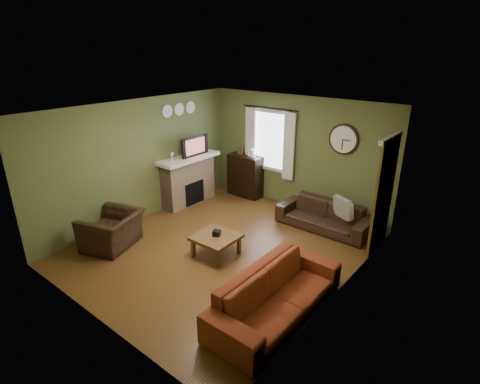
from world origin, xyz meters
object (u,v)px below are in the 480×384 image
Objects in this scene: bookshelf at (245,176)px; coffee_table at (216,245)px; armchair at (112,230)px; sofa_red at (277,294)px; sofa_brown at (324,216)px.

bookshelf reaches higher than coffee_table.
bookshelf is 3.66m from armchair.
coffee_table is (1.41, -2.65, -0.33)m from bookshelf.
bookshelf is 0.46× the size of sofa_red.
sofa_red is at bearing 75.98° from armchair.
coffee_table is at bearing -114.79° from sofa_brown.
sofa_brown is at bearing 14.23° from sofa_red.
sofa_brown is at bearing 119.68° from armchair.
sofa_brown is 2.63× the size of coffee_table.
sofa_red reaches higher than sofa_brown.
sofa_red reaches higher than armchair.
coffee_table is (-1.02, -2.22, -0.09)m from sofa_brown.
sofa_red is 3.10× the size of coffee_table.
sofa_brown is at bearing 65.21° from coffee_table.
bookshelf reaches higher than sofa_red.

